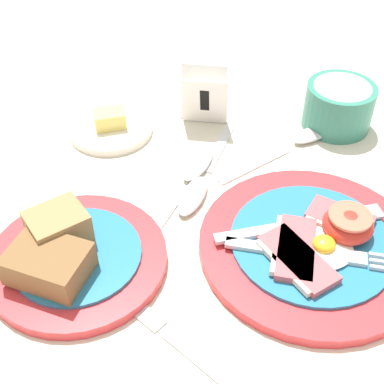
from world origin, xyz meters
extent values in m
plane|color=beige|center=(0.00, 0.00, 0.00)|extent=(3.00, 3.00, 0.00)
cylinder|color=red|center=(0.10, 0.01, 0.01)|extent=(0.23, 0.23, 0.01)
cylinder|color=teal|center=(0.10, 0.01, 0.01)|extent=(0.17, 0.17, 0.00)
cube|color=#BC5156|center=(0.08, 0.00, 0.02)|extent=(0.06, 0.09, 0.01)
cube|color=beige|center=(0.06, 0.01, 0.02)|extent=(0.03, 0.08, 0.01)
cube|color=#BC5156|center=(0.07, -0.01, 0.02)|extent=(0.07, 0.09, 0.01)
cube|color=beige|center=(0.06, -0.02, 0.02)|extent=(0.05, 0.07, 0.01)
cube|color=#BC5156|center=(0.13, 0.04, 0.02)|extent=(0.08, 0.07, 0.01)
cube|color=beige|center=(0.12, 0.03, 0.02)|extent=(0.06, 0.04, 0.01)
ellipsoid|color=red|center=(0.13, 0.02, 0.03)|extent=(0.05, 0.05, 0.03)
cylinder|color=#DB664C|center=(0.13, 0.02, 0.04)|extent=(0.04, 0.04, 0.00)
ellipsoid|color=white|center=(0.10, 0.00, 0.02)|extent=(0.07, 0.06, 0.01)
ellipsoid|color=yellow|center=(0.10, 0.00, 0.03)|extent=(0.02, 0.02, 0.01)
cube|color=silver|center=(0.06, 0.00, 0.02)|extent=(0.11, 0.04, 0.00)
cube|color=silver|center=(0.13, -0.01, 0.02)|extent=(0.03, 0.02, 0.00)
cube|color=silver|center=(0.05, 0.03, 0.02)|extent=(0.11, 0.03, 0.00)
cube|color=#9EA0A5|center=(0.14, 0.04, 0.02)|extent=(0.08, 0.03, 0.00)
cylinder|color=red|center=(-0.14, 0.01, 0.01)|extent=(0.18, 0.18, 0.01)
cylinder|color=teal|center=(-0.14, 0.01, 0.01)|extent=(0.13, 0.13, 0.00)
cube|color=#9E7A4C|center=(-0.16, 0.03, 0.03)|extent=(0.07, 0.07, 0.04)
cube|color=brown|center=(-0.16, -0.02, 0.03)|extent=(0.09, 0.08, 0.03)
cylinder|color=#337F6B|center=(0.18, 0.24, 0.03)|extent=(0.09, 0.09, 0.06)
cylinder|color=white|center=(0.18, 0.24, 0.06)|extent=(0.07, 0.07, 0.01)
cylinder|color=silver|center=(-0.12, 0.24, 0.01)|extent=(0.11, 0.11, 0.01)
cube|color=#F4E06B|center=(-0.12, 0.24, 0.02)|extent=(0.05, 0.04, 0.02)
cube|color=white|center=(0.00, 0.24, 0.04)|extent=(0.06, 0.03, 0.07)
cube|color=white|center=(0.00, 0.27, 0.04)|extent=(0.06, 0.03, 0.07)
cube|color=black|center=(0.00, 0.24, 0.04)|extent=(0.01, 0.01, 0.04)
cube|color=silver|center=(0.06, 0.15, 0.00)|extent=(0.10, 0.07, 0.01)
ellipsoid|color=silver|center=(0.14, 0.21, 0.01)|extent=(0.07, 0.06, 0.01)
cube|color=silver|center=(-0.06, 0.06, 0.00)|extent=(0.06, 0.10, 0.01)
ellipsoid|color=silver|center=(-0.01, 0.15, 0.01)|extent=(0.05, 0.07, 0.01)
cube|color=silver|center=(0.02, 0.19, 0.00)|extent=(0.05, 0.10, 0.01)
ellipsoid|color=silver|center=(-0.02, 0.10, 0.01)|extent=(0.05, 0.07, 0.01)
cube|color=silver|center=(-0.02, -0.12, 0.00)|extent=(0.08, 0.08, 0.01)
cube|color=silver|center=(-0.07, -0.06, 0.00)|extent=(0.03, 0.03, 0.01)
cube|color=silver|center=(-0.09, -0.03, 0.00)|extent=(0.03, 0.03, 0.00)
cube|color=silver|center=(-0.10, -0.04, 0.00)|extent=(0.03, 0.03, 0.00)
cube|color=silver|center=(-0.10, -0.04, 0.00)|extent=(0.03, 0.03, 0.00)
camera|label=1|loc=(-0.05, -0.35, 0.42)|focal=50.00mm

